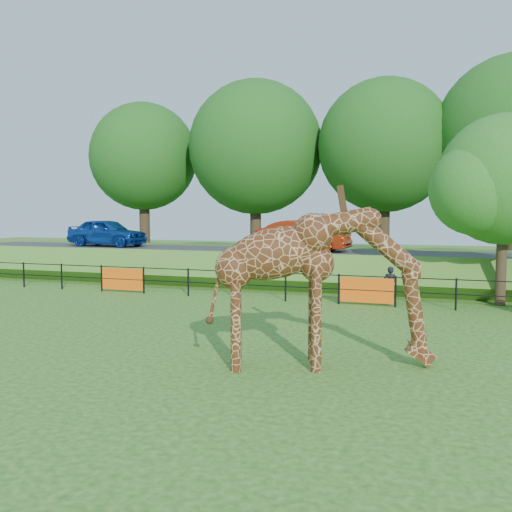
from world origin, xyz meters
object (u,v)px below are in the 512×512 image
object	(u,v)px
car_red	(303,236)
tree_east	(507,185)
visitor	(390,285)
giraffe	(322,288)
car_blue	(107,232)

from	to	relation	value
car_red	tree_east	world-z (taller)	tree_east
car_red	visitor	size ratio (longest dim) A/B	3.28
giraffe	tree_east	xyz separation A→B (m)	(4.39, 10.01, 2.54)
visitor	tree_east	size ratio (longest dim) A/B	0.20
giraffe	tree_east	distance (m)	11.22
car_blue	tree_east	xyz separation A→B (m)	(19.52, -4.74, 2.11)
car_blue	visitor	size ratio (longest dim) A/B	3.24
giraffe	visitor	size ratio (longest dim) A/B	3.58
giraffe	car_red	world-z (taller)	giraffe
car_red	visitor	bearing A→B (deg)	-135.58
car_blue	tree_east	bearing A→B (deg)	-99.66
car_blue	tree_east	size ratio (longest dim) A/B	0.65
visitor	giraffe	bearing A→B (deg)	95.60
giraffe	car_red	size ratio (longest dim) A/B	1.09
car_blue	visitor	bearing A→B (deg)	-105.86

